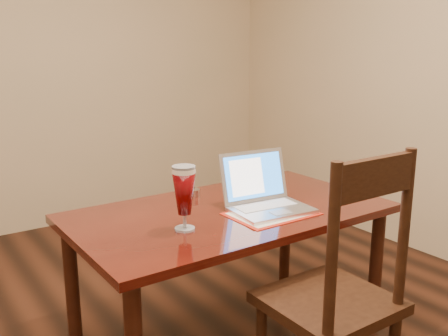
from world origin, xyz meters
TOP-DOWN VIEW (x-y plane):
  - dining_table at (0.42, 0.26)m, footprint 1.50×0.85m
  - dining_chair at (0.46, -0.39)m, footprint 0.47×0.45m

SIDE VIEW (x-z plane):
  - dining_chair at x=0.46m, z-range -0.03..1.07m
  - dining_table at x=0.42m, z-range 0.14..1.12m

